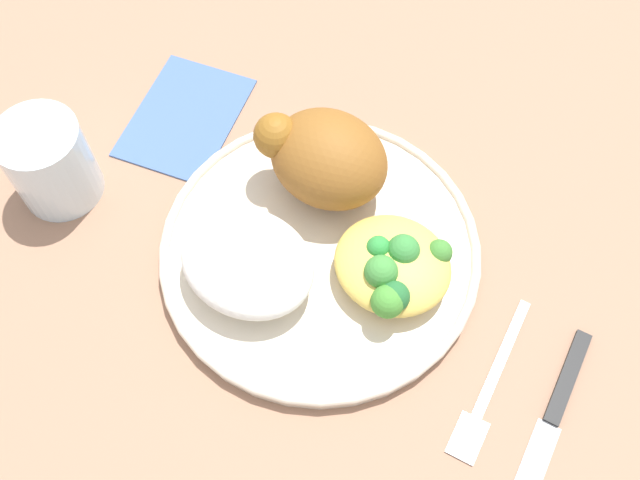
{
  "coord_description": "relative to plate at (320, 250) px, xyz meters",
  "views": [
    {
      "loc": [
        -0.15,
        0.23,
        0.54
      ],
      "look_at": [
        0.0,
        0.0,
        0.03
      ],
      "focal_mm": 40.9,
      "sensor_mm": 36.0,
      "label": 1
    }
  ],
  "objects": [
    {
      "name": "roasted_chicken",
      "position": [
        0.03,
        -0.05,
        0.04
      ],
      "size": [
        0.11,
        0.08,
        0.07
      ],
      "color": "brown",
      "rests_on": "plate"
    },
    {
      "name": "napkin",
      "position": [
        0.18,
        -0.05,
        -0.01
      ],
      "size": [
        0.12,
        0.14,
        0.0
      ],
      "primitive_type": "cube",
      "rotation": [
        0.0,
        0.0,
        0.22
      ],
      "color": "#47669E",
      "rests_on": "ground_plane"
    },
    {
      "name": "mac_cheese_with_broccoli",
      "position": [
        -0.06,
        -0.01,
        0.02
      ],
      "size": [
        0.09,
        0.09,
        0.04
      ],
      "color": "#E1BD52",
      "rests_on": "plate"
    },
    {
      "name": "rice_pile",
      "position": [
        0.03,
        0.05,
        0.03
      ],
      "size": [
        0.11,
        0.09,
        0.04
      ],
      "primitive_type": "ellipsoid",
      "color": "white",
      "rests_on": "plate"
    },
    {
      "name": "knife",
      "position": [
        -0.22,
        0.02,
        -0.01
      ],
      "size": [
        0.03,
        0.19,
        0.01
      ],
      "color": "black",
      "rests_on": "ground_plane"
    },
    {
      "name": "fork",
      "position": [
        -0.17,
        0.02,
        -0.01
      ],
      "size": [
        0.03,
        0.14,
        0.01
      ],
      "color": "silver",
      "rests_on": "ground_plane"
    },
    {
      "name": "plate",
      "position": [
        0.0,
        0.0,
        0.0
      ],
      "size": [
        0.26,
        0.26,
        0.02
      ],
      "color": "beige",
      "rests_on": "ground_plane"
    },
    {
      "name": "water_glass",
      "position": [
        0.22,
        0.07,
        0.03
      ],
      "size": [
        0.07,
        0.07,
        0.08
      ],
      "primitive_type": "cylinder",
      "color": "silver",
      "rests_on": "ground_plane"
    },
    {
      "name": "ground_plane",
      "position": [
        0.0,
        0.0,
        -0.01
      ],
      "size": [
        2.0,
        2.0,
        0.0
      ],
      "primitive_type": "plane",
      "color": "#9B7056"
    }
  ]
}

